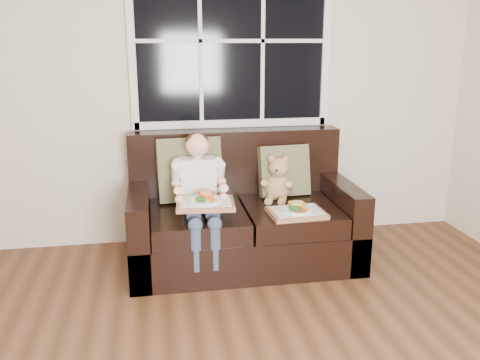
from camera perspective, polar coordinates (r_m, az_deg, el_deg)
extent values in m
cube|color=beige|center=(4.17, -3.94, 11.19)|extent=(4.50, 0.02, 2.70)
cube|color=black|center=(4.17, -0.96, 15.35)|extent=(1.50, 0.02, 1.25)
cube|color=silver|center=(4.21, -0.89, 6.39)|extent=(1.58, 0.04, 0.06)
cube|color=silver|center=(4.10, -12.14, 15.02)|extent=(0.06, 0.04, 1.37)
cube|color=silver|center=(4.34, 9.66, 15.15)|extent=(0.06, 0.04, 1.37)
cube|color=silver|center=(4.15, -0.93, 15.35)|extent=(1.50, 0.03, 0.03)
cube|color=black|center=(3.94, 0.36, -7.04)|extent=(1.70, 0.90, 0.30)
cube|color=black|center=(3.83, -11.17, -5.60)|extent=(0.15, 0.90, 0.60)
cube|color=black|center=(4.09, 11.15, -4.25)|extent=(0.15, 0.90, 0.60)
cube|color=black|center=(4.14, -0.56, 1.10)|extent=(1.70, 0.18, 0.66)
cube|color=black|center=(3.74, -4.71, -4.65)|extent=(0.68, 0.72, 0.15)
cube|color=black|center=(3.86, 5.71, -4.03)|extent=(0.68, 0.72, 0.15)
cube|color=brown|center=(3.93, -5.70, 1.18)|extent=(0.50, 0.25, 0.50)
cube|color=brown|center=(4.06, 4.96, 1.06)|extent=(0.42, 0.22, 0.42)
cube|color=silver|center=(3.79, -4.74, -0.19)|extent=(0.26, 0.16, 0.36)
sphere|color=#ECB290|center=(3.71, -4.82, 3.95)|extent=(0.17, 0.17, 0.17)
ellipsoid|color=#361C11|center=(3.72, -4.85, 4.38)|extent=(0.17, 0.17, 0.12)
cylinder|color=#323E59|center=(3.63, -5.42, -3.29)|extent=(0.10, 0.32, 0.10)
cylinder|color=#323E59|center=(3.64, -3.37, -3.19)|extent=(0.10, 0.32, 0.10)
cylinder|color=#323E59|center=(3.46, -4.98, -7.73)|extent=(0.09, 0.09, 0.30)
cylinder|color=#323E59|center=(3.47, -2.82, -7.61)|extent=(0.09, 0.09, 0.30)
cylinder|color=#ECB290|center=(3.65, -7.01, -0.20)|extent=(0.07, 0.32, 0.25)
cylinder|color=#ECB290|center=(3.68, -2.16, 0.03)|extent=(0.07, 0.32, 0.25)
ellipsoid|color=tan|center=(3.99, 4.25, -0.80)|extent=(0.26, 0.24, 0.22)
sphere|color=tan|center=(3.93, 4.35, 1.43)|extent=(0.20, 0.20, 0.16)
sphere|color=tan|center=(3.91, 3.58, 2.33)|extent=(0.06, 0.06, 0.06)
sphere|color=tan|center=(3.93, 5.13, 2.39)|extent=(0.06, 0.06, 0.06)
sphere|color=tan|center=(3.88, 4.56, 1.00)|extent=(0.06, 0.06, 0.06)
sphere|color=black|center=(3.85, 4.66, 1.06)|extent=(0.02, 0.02, 0.02)
cylinder|color=tan|center=(3.88, 3.95, -2.27)|extent=(0.10, 0.13, 0.06)
cylinder|color=tan|center=(3.91, 5.36, -2.19)|extent=(0.10, 0.13, 0.06)
cube|color=#996645|center=(3.53, -3.90, -2.71)|extent=(0.42, 0.33, 0.03)
cube|color=beige|center=(3.52, -3.91, -2.40)|extent=(0.37, 0.28, 0.01)
cylinder|color=white|center=(3.51, -3.89, -2.30)|extent=(0.23, 0.23, 0.01)
imported|color=#FF5615|center=(3.54, -3.82, -1.68)|extent=(0.13, 0.13, 0.04)
cylinder|color=#F8D887|center=(3.54, -3.82, -1.65)|extent=(0.09, 0.09, 0.02)
ellipsoid|color=#28581C|center=(3.46, -4.69, -2.12)|extent=(0.04, 0.04, 0.04)
ellipsoid|color=#28581C|center=(3.45, -4.20, -2.17)|extent=(0.04, 0.04, 0.04)
cylinder|color=orange|center=(3.47, -3.12, -2.24)|extent=(0.04, 0.06, 0.02)
cube|color=#996645|center=(3.65, 6.36, -3.70)|extent=(0.41, 0.32, 0.03)
cube|color=beige|center=(3.64, 6.37, -3.42)|extent=(0.36, 0.27, 0.01)
cylinder|color=white|center=(3.63, 6.42, -3.32)|extent=(0.22, 0.22, 0.01)
imported|color=yellow|center=(3.67, 6.39, -2.79)|extent=(0.13, 0.13, 0.03)
cylinder|color=#F8D887|center=(3.67, 6.39, -2.71)|extent=(0.08, 0.08, 0.02)
ellipsoid|color=#28581C|center=(3.58, 5.81, -3.18)|extent=(0.04, 0.04, 0.04)
ellipsoid|color=#28581C|center=(3.57, 6.30, -3.22)|extent=(0.04, 0.04, 0.04)
cylinder|color=orange|center=(3.60, 7.24, -3.28)|extent=(0.04, 0.06, 0.01)
cylinder|color=brown|center=(3.57, 6.69, -3.37)|extent=(0.03, 0.08, 0.02)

